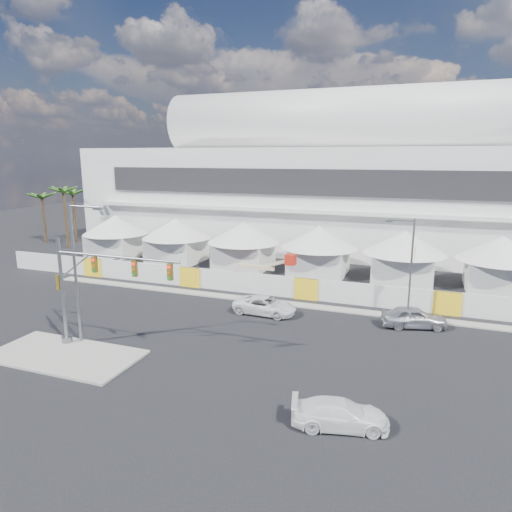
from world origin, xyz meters
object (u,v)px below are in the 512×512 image
(lot_car_c, at_px, (131,266))
(traffic_mast, at_px, (86,289))
(sedan_silver, at_px, (414,317))
(pickup_curb, at_px, (265,305))
(streetlight_curb, at_px, (409,261))
(boom_lift, at_px, (252,276))
(pickup_near, at_px, (340,414))
(streetlight_median, at_px, (78,264))

(lot_car_c, xyz_separation_m, traffic_mast, (10.15, -18.98, 3.63))
(sedan_silver, height_order, lot_car_c, sedan_silver)
(pickup_curb, xyz_separation_m, streetlight_curb, (11.09, 3.08, 4.01))
(pickup_curb, xyz_separation_m, traffic_mast, (-8.98, -10.76, 3.54))
(pickup_curb, bearing_deg, traffic_mast, 142.46)
(sedan_silver, distance_m, traffic_mast, 24.14)
(sedan_silver, bearing_deg, pickup_curb, 79.63)
(streetlight_curb, distance_m, boom_lift, 16.21)
(boom_lift, bearing_deg, pickup_near, -54.12)
(pickup_curb, bearing_deg, streetlight_curb, -72.17)
(sedan_silver, height_order, pickup_curb, sedan_silver)
(pickup_near, relative_size, traffic_mast, 0.49)
(pickup_curb, height_order, streetlight_curb, streetlight_curb)
(sedan_silver, distance_m, pickup_near, 15.51)
(boom_lift, bearing_deg, traffic_mast, -99.79)
(traffic_mast, bearing_deg, streetlight_curb, 34.59)
(sedan_silver, relative_size, streetlight_curb, 0.60)
(sedan_silver, xyz_separation_m, traffic_mast, (-20.76, -11.84, 3.45))
(sedan_silver, height_order, streetlight_curb, streetlight_curb)
(pickup_curb, relative_size, streetlight_median, 0.54)
(sedan_silver, bearing_deg, streetlight_median, 101.83)
(streetlight_median, bearing_deg, boom_lift, 71.50)
(traffic_mast, bearing_deg, pickup_near, -10.77)
(streetlight_median, bearing_deg, streetlight_curb, 32.27)
(streetlight_median, bearing_deg, traffic_mast, -28.34)
(lot_car_c, relative_size, streetlight_median, 0.46)
(pickup_curb, distance_m, pickup_near, 16.65)
(lot_car_c, height_order, streetlight_curb, streetlight_curb)
(pickup_near, xyz_separation_m, traffic_mast, (-17.78, 3.38, 3.59))
(lot_car_c, bearing_deg, sedan_silver, -93.37)
(pickup_near, distance_m, traffic_mast, 18.45)
(sedan_silver, xyz_separation_m, pickup_curb, (-11.78, -1.08, -0.10))
(pickup_curb, distance_m, streetlight_median, 15.15)
(sedan_silver, bearing_deg, boom_lift, 52.01)
(traffic_mast, relative_size, boom_lift, 1.33)
(lot_car_c, relative_size, traffic_mast, 0.46)
(streetlight_curb, height_order, boom_lift, streetlight_curb)
(sedan_silver, xyz_separation_m, lot_car_c, (-30.91, 7.14, -0.18))
(streetlight_median, relative_size, streetlight_curb, 1.20)
(lot_car_c, height_order, traffic_mast, traffic_mast)
(pickup_curb, bearing_deg, boom_lift, 30.22)
(pickup_curb, height_order, lot_car_c, pickup_curb)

